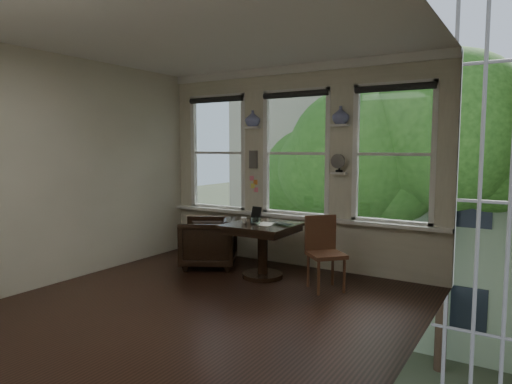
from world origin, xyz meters
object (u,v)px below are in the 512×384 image
Objects in this scene: side_chair_right at (326,254)px; laptop at (280,224)px; armchair_left at (208,243)px; mug at (244,220)px; table at (263,251)px.

laptop is (-0.70, 0.07, 0.30)m from side_chair_right.
mug is (0.74, -0.16, 0.43)m from armchair_left.
laptop is at bearing 2.20° from table.
side_chair_right reaches higher than laptop.
mug reaches higher than armchair_left.
mug is (-1.21, -0.04, 0.33)m from side_chair_right.
side_chair_right is at bearing 1.96° from mug.
side_chair_right is 2.86× the size of laptop.
armchair_left is at bearing 176.45° from table.
laptop is at bearing 12.09° from mug.
table is at bearing -155.75° from laptop.
table is 2.80× the size of laptop.
armchair_left is 0.88× the size of side_chair_right.
mug reaches higher than laptop.
laptop is (1.25, -0.05, 0.39)m from armchair_left.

